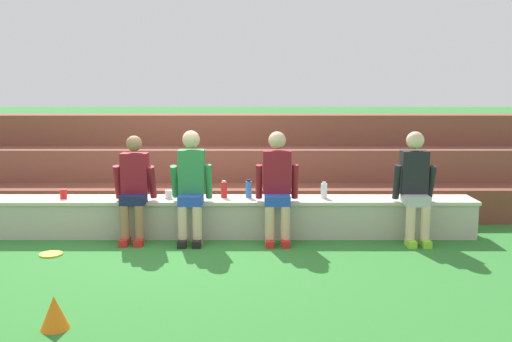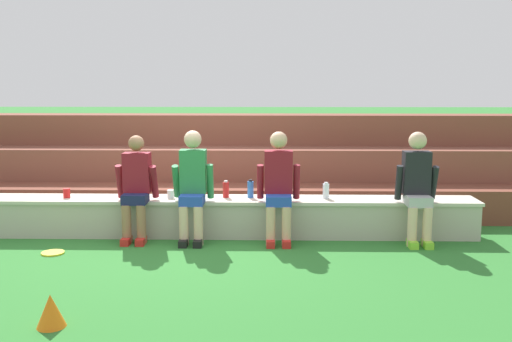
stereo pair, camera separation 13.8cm
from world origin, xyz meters
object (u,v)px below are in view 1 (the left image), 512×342
at_px(person_right_of_center, 417,185).
at_px(water_bottle_mid_right, 250,189).
at_px(plastic_cup_left_end, 170,194).
at_px(plastic_cup_middle, 65,194).
at_px(frisbee, 53,254).
at_px(person_center, 279,184).
at_px(person_left_of_center, 193,184).
at_px(water_bottle_near_left, 226,190).
at_px(sports_cone, 56,312).
at_px(person_far_left, 136,186).
at_px(water_bottle_near_right, 326,191).

height_order(person_right_of_center, water_bottle_mid_right, person_right_of_center).
height_order(plastic_cup_left_end, plastic_cup_middle, plastic_cup_middle).
distance_m(plastic_cup_left_end, frisbee, 1.55).
distance_m(person_center, person_right_of_center, 1.65).
bearing_deg(plastic_cup_left_end, water_bottle_mid_right, 2.80).
xyz_separation_m(person_left_of_center, plastic_cup_left_end, (-0.31, 0.27, -0.18)).
bearing_deg(plastic_cup_middle, person_center, -5.33).
bearing_deg(frisbee, water_bottle_mid_right, 22.13).
bearing_deg(person_center, water_bottle_near_left, 154.40).
bearing_deg(plastic_cup_middle, water_bottle_near_left, 1.91).
distance_m(plastic_cup_left_end, plastic_cup_middle, 1.31).
bearing_deg(person_center, person_right_of_center, -0.64).
height_order(water_bottle_mid_right, plastic_cup_middle, water_bottle_mid_right).
relative_size(plastic_cup_left_end, plastic_cup_middle, 0.87).
xyz_separation_m(water_bottle_mid_right, water_bottle_near_left, (-0.31, 0.01, -0.01)).
bearing_deg(person_center, sports_cone, -125.72).
bearing_deg(person_left_of_center, person_right_of_center, -0.22).
distance_m(person_far_left, person_left_of_center, 0.69).
bearing_deg(plastic_cup_left_end, frisbee, -144.83).
bearing_deg(person_right_of_center, water_bottle_near_right, 164.21).
bearing_deg(person_far_left, person_left_of_center, -2.33).
bearing_deg(person_right_of_center, water_bottle_mid_right, 170.70).
height_order(person_far_left, frisbee, person_far_left).
bearing_deg(frisbee, water_bottle_near_left, 25.49).
xyz_separation_m(plastic_cup_left_end, frisbee, (-1.20, -0.84, -0.51)).
distance_m(person_right_of_center, frisbee, 4.28).
distance_m(plastic_cup_middle, sports_cone, 2.92).
bearing_deg(plastic_cup_middle, water_bottle_mid_right, 1.51).
height_order(person_right_of_center, frisbee, person_right_of_center).
relative_size(person_far_left, water_bottle_mid_right, 5.57).
relative_size(person_far_left, person_center, 0.96).
bearing_deg(water_bottle_mid_right, plastic_cup_left_end, -177.20).
relative_size(person_center, water_bottle_mid_right, 5.79).
bearing_deg(person_left_of_center, water_bottle_near_right, 10.02).
relative_size(water_bottle_near_left, sports_cone, 0.81).
bearing_deg(water_bottle_near_right, person_center, -154.90).
bearing_deg(water_bottle_near_left, person_right_of_center, -8.21).
bearing_deg(water_bottle_near_left, sports_cone, -112.25).
relative_size(plastic_cup_left_end, frisbee, 0.40).
relative_size(person_right_of_center, water_bottle_mid_right, 5.80).
bearing_deg(person_left_of_center, person_center, 0.46).
relative_size(person_center, plastic_cup_left_end, 12.94).
xyz_separation_m(plastic_cup_left_end, sports_cone, (-0.48, -2.79, -0.39)).
bearing_deg(water_bottle_near_left, person_left_of_center, -139.27).
relative_size(person_center, frisbee, 5.23).
bearing_deg(person_right_of_center, person_center, 179.36).
relative_size(water_bottle_near_left, plastic_cup_left_end, 2.10).
height_order(person_center, frisbee, person_center).
bearing_deg(person_left_of_center, water_bottle_mid_right, 24.81).
distance_m(person_center, plastic_cup_left_end, 1.38).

